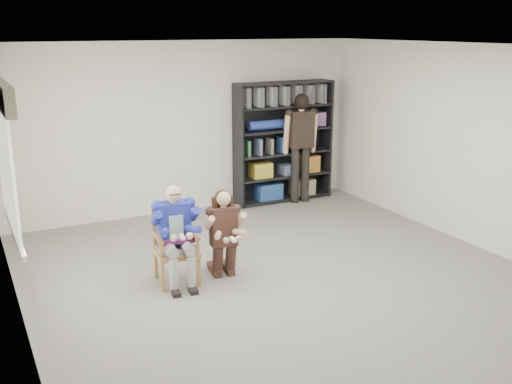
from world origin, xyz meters
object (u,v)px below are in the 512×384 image
standing_man (301,149)px  bookshelf (284,142)px  kneeling_woman (224,235)px  seated_man (176,235)px  armchair (176,246)px

standing_man → bookshelf: bearing=137.4°
kneeling_woman → bookshelf: size_ratio=0.53×
seated_man → bookshelf: size_ratio=0.58×
armchair → seated_man: (0.00, 0.00, 0.14)m
armchair → seated_man: 0.14m
bookshelf → kneeling_woman: bearing=-131.1°
armchair → seated_man: seated_man is taller
armchair → kneeling_woman: (0.58, -0.12, 0.09)m
seated_man → standing_man: 3.89m
seated_man → standing_man: standing_man is taller
kneeling_woman → standing_man: bearing=50.3°
armchair → seated_man: size_ratio=0.77×
kneeling_woman → bookshelf: (2.33, 2.66, 0.49)m
seated_man → bookshelf: 3.89m
seated_man → kneeling_woman: bearing=-5.1°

